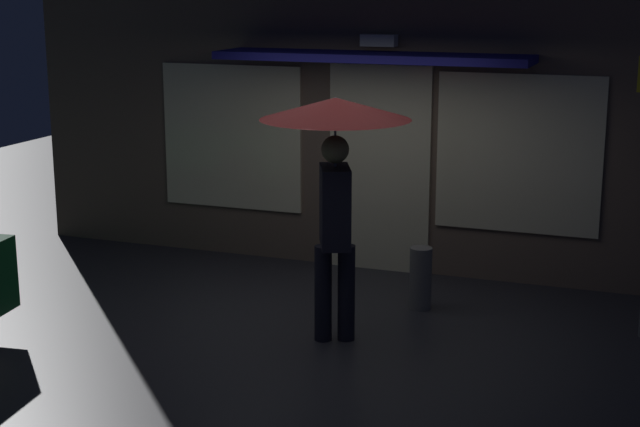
{
  "coord_description": "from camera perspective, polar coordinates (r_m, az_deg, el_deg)",
  "views": [
    {
      "loc": [
        2.91,
        -7.49,
        3.02
      ],
      "look_at": [
        0.14,
        0.0,
        1.12
      ],
      "focal_mm": 54.46,
      "sensor_mm": 36.0,
      "label": 1
    }
  ],
  "objects": [
    {
      "name": "person_with_umbrella",
      "position": [
        8.06,
        0.9,
        4.01
      ],
      "size": [
        1.26,
        1.26,
        2.11
      ],
      "rotation": [
        0.0,
        0.0,
        1.98
      ],
      "color": "black",
      "rests_on": "ground"
    },
    {
      "name": "ground_plane",
      "position": [
        8.59,
        -0.86,
        -7.19
      ],
      "size": [
        18.0,
        18.0,
        0.0
      ],
      "primitive_type": "plane",
      "color": "#2D2D33"
    },
    {
      "name": "sidewalk_bollard",
      "position": [
        9.24,
        5.93,
        -3.8
      ],
      "size": [
        0.21,
        0.21,
        0.6
      ],
      "primitive_type": "cylinder",
      "color": "slate",
      "rests_on": "ground"
    },
    {
      "name": "building_facade",
      "position": [
        10.29,
        3.85,
        8.87
      ],
      "size": [
        8.24,
        1.0,
        4.47
      ],
      "color": "brown",
      "rests_on": "ground"
    }
  ]
}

